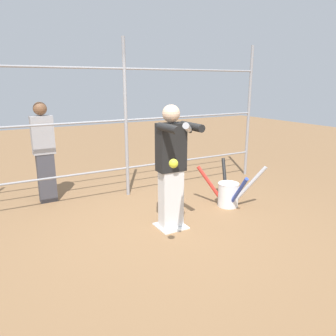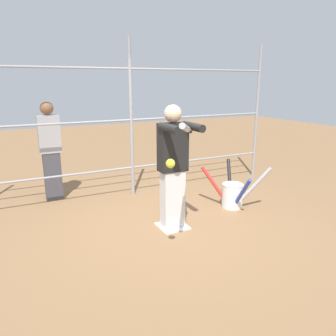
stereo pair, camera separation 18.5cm
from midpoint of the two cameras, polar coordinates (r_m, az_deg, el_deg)
ground_plane at (r=4.82m, az=-0.62°, el=-10.17°), size 24.00×24.00×0.00m
home_plate at (r=4.82m, az=-0.62°, el=-10.06°), size 0.40×0.40×0.02m
fence_backstop at (r=5.86m, az=-8.27°, el=8.25°), size 5.78×0.06×2.77m
batter at (r=4.49m, az=-0.54°, el=0.73°), size 0.45×0.59×1.75m
baseball_bat_swinging at (r=3.51m, az=1.94°, el=6.95°), size 0.53×0.70×0.23m
softball_in_flight at (r=3.33m, az=-0.63°, el=0.79°), size 0.10×0.10×0.10m
bat_bucket at (r=5.57m, az=9.58°, el=-4.27°), size 0.82×1.01×0.74m
bystander_behind_fence at (r=5.96m, az=-21.61°, el=2.71°), size 0.36×0.22×1.72m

